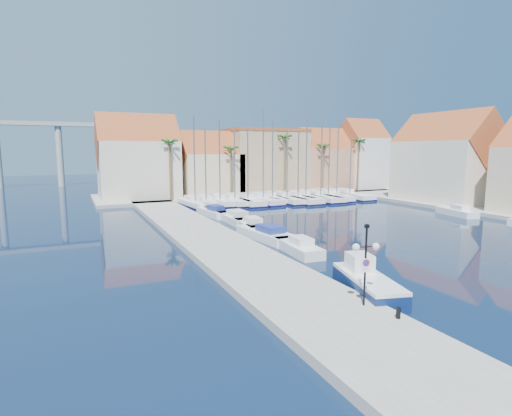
{
  "coord_description": "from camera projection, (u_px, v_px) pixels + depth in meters",
  "views": [
    {
      "loc": [
        -19.78,
        -19.27,
        8.11
      ],
      "look_at": [
        -4.93,
        12.89,
        3.0
      ],
      "focal_mm": 28.0,
      "sensor_mm": 36.0,
      "label": 1
    }
  ],
  "objects": [
    {
      "name": "sailboat_3",
      "position": [
        234.0,
        201.0,
        60.41
      ],
      "size": [
        2.73,
        9.77,
        11.12
      ],
      "rotation": [
        0.0,
        0.0,
        -0.02
      ],
      "color": "white",
      "rests_on": "ground"
    },
    {
      "name": "sailboat_5",
      "position": [
        261.0,
        199.0,
        61.78
      ],
      "size": [
        3.17,
        10.27,
        14.46
      ],
      "rotation": [
        0.0,
        0.0,
        0.05
      ],
      "color": "white",
      "rests_on": "ground"
    },
    {
      "name": "sailboat_7",
      "position": [
        285.0,
        199.0,
        63.15
      ],
      "size": [
        3.15,
        10.76,
        11.05
      ],
      "rotation": [
        0.0,
        0.0,
        -0.03
      ],
      "color": "white",
      "rests_on": "ground"
    },
    {
      "name": "shore_east",
      "position": [
        499.0,
        210.0,
        53.41
      ],
      "size": [
        12.0,
        60.0,
        0.5
      ],
      "primitive_type": "cube",
      "color": "gray",
      "rests_on": "ground"
    },
    {
      "name": "sailboat_6",
      "position": [
        271.0,
        198.0,
        63.24
      ],
      "size": [
        2.4,
        8.81,
        12.61
      ],
      "rotation": [
        0.0,
        0.0,
        0.01
      ],
      "color": "white",
      "rests_on": "ground"
    },
    {
      "name": "bollard",
      "position": [
        398.0,
        313.0,
        18.22
      ],
      "size": [
        0.21,
        0.21,
        0.53
      ],
      "primitive_type": "cylinder",
      "color": "black",
      "rests_on": "quay_west"
    },
    {
      "name": "motorboat_west_6",
      "position": [
        195.0,
        202.0,
        59.49
      ],
      "size": [
        2.38,
        6.33,
        1.4
      ],
      "rotation": [
        0.0,
        0.0,
        -0.06
      ],
      "color": "white",
      "rests_on": "ground"
    },
    {
      "name": "sailboat_13",
      "position": [
        347.0,
        195.0,
        68.14
      ],
      "size": [
        3.3,
        11.21,
        11.11
      ],
      "rotation": [
        0.0,
        0.0,
        0.03
      ],
      "color": "white",
      "rests_on": "ground"
    },
    {
      "name": "motorboat_west_4",
      "position": [
        214.0,
        212.0,
        49.91
      ],
      "size": [
        2.62,
        6.5,
        1.4
      ],
      "rotation": [
        0.0,
        0.0,
        0.09
      ],
      "color": "white",
      "rests_on": "ground"
    },
    {
      "name": "sailboat_1",
      "position": [
        205.0,
        202.0,
        58.63
      ],
      "size": [
        2.43,
        8.88,
        11.13
      ],
      "rotation": [
        0.0,
        0.0,
        -0.01
      ],
      "color": "white",
      "rests_on": "ground"
    },
    {
      "name": "shore_north",
      "position": [
        250.0,
        193.0,
        73.93
      ],
      "size": [
        54.0,
        16.0,
        0.5
      ],
      "primitive_type": "cube",
      "color": "gray",
      "rests_on": "ground"
    },
    {
      "name": "palm_0",
      "position": [
        170.0,
        144.0,
        60.64
      ],
      "size": [
        2.6,
        2.6,
        10.15
      ],
      "color": "brown",
      "rests_on": "shore_north"
    },
    {
      "name": "building_2",
      "position": [
        264.0,
        161.0,
        74.32
      ],
      "size": [
        14.2,
        10.2,
        11.5
      ],
      "color": "tan",
      "rests_on": "shore_north"
    },
    {
      "name": "sailboat_2",
      "position": [
        219.0,
        201.0,
        59.65
      ],
      "size": [
        2.81,
        8.83,
        12.45
      ],
      "rotation": [
        0.0,
        0.0,
        -0.06
      ],
      "color": "white",
      "rests_on": "ground"
    },
    {
      "name": "fishing_boat",
      "position": [
        366.0,
        282.0,
        22.79
      ],
      "size": [
        3.44,
        6.2,
        2.06
      ],
      "rotation": [
        0.0,
        0.0,
        -0.26
      ],
      "color": "#0D1F4E",
      "rests_on": "ground"
    },
    {
      "name": "sailboat_4",
      "position": [
        247.0,
        201.0,
        60.42
      ],
      "size": [
        3.15,
        10.07,
        11.41
      ],
      "rotation": [
        0.0,
        0.0,
        -0.05
      ],
      "color": "white",
      "rests_on": "ground"
    },
    {
      "name": "ground",
      "position": [
        403.0,
        273.0,
        26.69
      ],
      "size": [
        260.0,
        260.0,
        0.0
      ],
      "primitive_type": "plane",
      "color": "black",
      "rests_on": "ground"
    },
    {
      "name": "motorboat_west_3",
      "position": [
        235.0,
        217.0,
        45.81
      ],
      "size": [
        2.48,
        7.52,
        1.4
      ],
      "rotation": [
        0.0,
        0.0,
        -0.01
      ],
      "color": "white",
      "rests_on": "ground"
    },
    {
      "name": "palm_3",
      "position": [
        323.0,
        148.0,
        72.33
      ],
      "size": [
        2.6,
        2.6,
        9.65
      ],
      "color": "brown",
      "rests_on": "shore_north"
    },
    {
      "name": "sailboat_12",
      "position": [
        335.0,
        195.0,
        68.3
      ],
      "size": [
        2.55,
        8.42,
        13.56
      ],
      "rotation": [
        0.0,
        0.0,
        -0.04
      ],
      "color": "white",
      "rests_on": "ground"
    },
    {
      "name": "building_0",
      "position": [
        138.0,
        161.0,
        63.84
      ],
      "size": [
        12.3,
        9.0,
        13.5
      ],
      "color": "beige",
      "rests_on": "shore_north"
    },
    {
      "name": "building_3",
      "position": [
        321.0,
        162.0,
        78.46
      ],
      "size": [
        10.3,
        8.0,
        12.0
      ],
      "color": "tan",
      "rests_on": "shore_north"
    },
    {
      "name": "motorboat_west_2",
      "position": [
        251.0,
        225.0,
        41.23
      ],
      "size": [
        2.55,
        6.5,
        1.4
      ],
      "rotation": [
        0.0,
        0.0,
        -0.08
      ],
      "color": "white",
      "rests_on": "ground"
    },
    {
      "name": "building_4",
      "position": [
        361.0,
        156.0,
        81.13
      ],
      "size": [
        8.3,
        8.0,
        14.0
      ],
      "color": "white",
      "rests_on": "shore_north"
    },
    {
      "name": "building_1",
      "position": [
        210.0,
        167.0,
        68.99
      ],
      "size": [
        10.3,
        8.0,
        11.0
      ],
      "color": "beige",
      "rests_on": "shore_north"
    },
    {
      "name": "sailboat_0",
      "position": [
        194.0,
        203.0,
        57.51
      ],
      "size": [
        3.05,
        9.04,
        12.93
      ],
      "rotation": [
        0.0,
        0.0,
        0.08
      ],
      "color": "white",
      "rests_on": "ground"
    },
    {
      "name": "quay_west",
      "position": [
        211.0,
        241.0,
        35.05
      ],
      "size": [
        6.0,
        77.0,
        0.5
      ],
      "primitive_type": "cube",
      "color": "gray",
      "rests_on": "ground"
    },
    {
      "name": "building_6",
      "position": [
        446.0,
        161.0,
        60.6
      ],
      "size": [
        9.0,
        14.3,
        13.5
      ],
      "color": "beige",
      "rests_on": "shore_east"
    },
    {
      "name": "sailboat_9",
      "position": [
        304.0,
        197.0,
        65.43
      ],
      "size": [
        3.49,
        10.31,
        13.04
      ],
      "rotation": [
        0.0,
        0.0,
        -0.08
      ],
      "color": "white",
      "rests_on": "ground"
    },
    {
      "name": "motorboat_west_1",
      "position": [
        267.0,
        234.0,
        36.82
      ],
      "size": [
        3.07,
        7.62,
        1.4
      ],
      "rotation": [
        0.0,
        0.0,
        0.09
      ],
      "color": "white",
      "rests_on": "ground"
    },
    {
      "name": "sailboat_10",
      "position": [
        318.0,
        197.0,
        65.39
      ],
      "size": [
        3.38,
        11.74,
        13.04
      ],
      "rotation": [
        0.0,
        0.0,
        -0.03
      ],
      "color": "white",
      "rests_on": "ground"
    },
    {
      "name": "lamp_post",
      "position": [
        366.0,
        253.0,
        19.41
      ],
      "size": [
        1.36,
        0.64,
        4.1
      ],
      "rotation": [
        0.0,
        0.0,
        -0.27
      ],
      "color": "black",
      "rests_on": "quay_west"
    },
    {
      "name": "sailboat_8",
      "position": [
        295.0,
        198.0,
        63.63
      ],
      "size": [
        3.48,
        11.93,
        11.09
      ],
      "rotation": [
        0.0,
        0.0,
        0.03
      ],
      "color": "white",
      "rests_on": "ground"
    },
    {
      "name": "motorboat_east_1",
      "position": [
        457.0,
        212.0,
        50.13
      ],
      "size": [
        3.0,
        5.99,
        1.4
      ],
      "rotation": [
        0.0,
        0.0,
        -0.21
      ],
      "color": "white",
      "rests_on": "ground"
    },
    {
      "name": "motorboat_west_5",
      "position": [
        206.0,
        207.0,
        54.25
      ],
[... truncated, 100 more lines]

